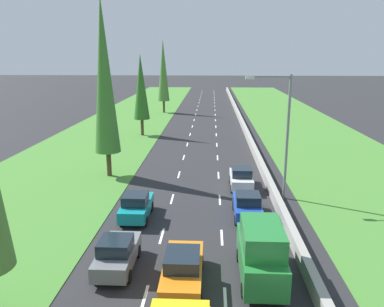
{
  "coord_description": "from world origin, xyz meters",
  "views": [
    {
      "loc": [
        1.05,
        0.46,
        10.22
      ],
      "look_at": [
        -0.82,
        37.58,
        0.79
      ],
      "focal_mm": 36.12,
      "sensor_mm": 36.0,
      "label": 1
    }
  ],
  "objects_px": {
    "teal_hatchback_left_lane": "(136,206)",
    "white_hatchback_right_lane": "(241,178)",
    "grey_hatchback_left_lane": "(117,254)",
    "orange_sedan_centre_lane": "(183,269)",
    "blue_hatchback_right_lane": "(247,206)",
    "poplar_tree_third": "(141,87)",
    "poplar_tree_fourth": "(163,71)",
    "street_light_mast": "(283,128)",
    "poplar_tree_second": "(104,77)",
    "green_van_right_lane": "(261,252)"
  },
  "relations": [
    {
      "from": "white_hatchback_right_lane",
      "to": "poplar_tree_second",
      "type": "bearing_deg",
      "value": 166.86
    },
    {
      "from": "teal_hatchback_left_lane",
      "to": "poplar_tree_second",
      "type": "relative_size",
      "value": 0.26
    },
    {
      "from": "poplar_tree_second",
      "to": "street_light_mast",
      "type": "xyz_separation_m",
      "value": [
        13.92,
        -4.74,
        -3.32
      ]
    },
    {
      "from": "green_van_right_lane",
      "to": "poplar_tree_fourth",
      "type": "height_order",
      "value": "poplar_tree_fourth"
    },
    {
      "from": "poplar_tree_second",
      "to": "street_light_mast",
      "type": "relative_size",
      "value": 1.67
    },
    {
      "from": "grey_hatchback_left_lane",
      "to": "orange_sedan_centre_lane",
      "type": "height_order",
      "value": "grey_hatchback_left_lane"
    },
    {
      "from": "poplar_tree_fourth",
      "to": "grey_hatchback_left_lane",
      "type": "bearing_deg",
      "value": -85.5
    },
    {
      "from": "white_hatchback_right_lane",
      "to": "teal_hatchback_left_lane",
      "type": "relative_size",
      "value": 1.0
    },
    {
      "from": "orange_sedan_centre_lane",
      "to": "poplar_tree_second",
      "type": "xyz_separation_m",
      "value": [
        -7.63,
        16.19,
        7.74
      ]
    },
    {
      "from": "grey_hatchback_left_lane",
      "to": "poplar_tree_third",
      "type": "xyz_separation_m",
      "value": [
        -4.54,
        32.81,
        5.46
      ]
    },
    {
      "from": "poplar_tree_fourth",
      "to": "street_light_mast",
      "type": "distance_m",
      "value": 45.71
    },
    {
      "from": "grey_hatchback_left_lane",
      "to": "orange_sedan_centre_lane",
      "type": "distance_m",
      "value": 3.49
    },
    {
      "from": "teal_hatchback_left_lane",
      "to": "poplar_tree_fourth",
      "type": "bearing_deg",
      "value": 94.8
    },
    {
      "from": "orange_sedan_centre_lane",
      "to": "white_hatchback_right_lane",
      "type": "bearing_deg",
      "value": 74.96
    },
    {
      "from": "grey_hatchback_left_lane",
      "to": "orange_sedan_centre_lane",
      "type": "xyz_separation_m",
      "value": [
        3.3,
        -1.14,
        -0.02
      ]
    },
    {
      "from": "blue_hatchback_right_lane",
      "to": "poplar_tree_second",
      "type": "relative_size",
      "value": 0.26
    },
    {
      "from": "teal_hatchback_left_lane",
      "to": "orange_sedan_centre_lane",
      "type": "bearing_deg",
      "value": -64.23
    },
    {
      "from": "green_van_right_lane",
      "to": "street_light_mast",
      "type": "xyz_separation_m",
      "value": [
        2.7,
        10.84,
        3.83
      ]
    },
    {
      "from": "white_hatchback_right_lane",
      "to": "poplar_tree_second",
      "type": "distance_m",
      "value": 13.91
    },
    {
      "from": "white_hatchback_right_lane",
      "to": "poplar_tree_second",
      "type": "xyz_separation_m",
      "value": [
        -11.27,
        2.63,
        7.71
      ]
    },
    {
      "from": "green_van_right_lane",
      "to": "teal_hatchback_left_lane",
      "type": "xyz_separation_m",
      "value": [
        -7.12,
        6.7,
        -0.56
      ]
    },
    {
      "from": "blue_hatchback_right_lane",
      "to": "white_hatchback_right_lane",
      "type": "relative_size",
      "value": 1.0
    },
    {
      "from": "teal_hatchback_left_lane",
      "to": "street_light_mast",
      "type": "distance_m",
      "value": 11.53
    },
    {
      "from": "teal_hatchback_left_lane",
      "to": "white_hatchback_right_lane",
      "type": "bearing_deg",
      "value": 41.02
    },
    {
      "from": "blue_hatchback_right_lane",
      "to": "poplar_tree_second",
      "type": "xyz_separation_m",
      "value": [
        -11.24,
        8.45,
        7.71
      ]
    },
    {
      "from": "blue_hatchback_right_lane",
      "to": "grey_hatchback_left_lane",
      "type": "bearing_deg",
      "value": -136.31
    },
    {
      "from": "poplar_tree_second",
      "to": "orange_sedan_centre_lane",
      "type": "bearing_deg",
      "value": -64.78
    },
    {
      "from": "poplar_tree_fourth",
      "to": "street_light_mast",
      "type": "bearing_deg",
      "value": -72.38
    },
    {
      "from": "green_van_right_lane",
      "to": "orange_sedan_centre_lane",
      "type": "relative_size",
      "value": 1.09
    },
    {
      "from": "poplar_tree_second",
      "to": "white_hatchback_right_lane",
      "type": "bearing_deg",
      "value": -13.14
    },
    {
      "from": "grey_hatchback_left_lane",
      "to": "poplar_tree_second",
      "type": "distance_m",
      "value": 17.45
    },
    {
      "from": "green_van_right_lane",
      "to": "white_hatchback_right_lane",
      "type": "bearing_deg",
      "value": 89.77
    },
    {
      "from": "poplar_tree_second",
      "to": "green_van_right_lane",
      "type": "bearing_deg",
      "value": -54.24
    },
    {
      "from": "blue_hatchback_right_lane",
      "to": "poplar_tree_third",
      "type": "relative_size",
      "value": 0.37
    },
    {
      "from": "orange_sedan_centre_lane",
      "to": "street_light_mast",
      "type": "bearing_deg",
      "value": 61.24
    },
    {
      "from": "poplar_tree_second",
      "to": "poplar_tree_third",
      "type": "relative_size",
      "value": 1.43
    },
    {
      "from": "blue_hatchback_right_lane",
      "to": "street_light_mast",
      "type": "height_order",
      "value": "street_light_mast"
    },
    {
      "from": "green_van_right_lane",
      "to": "teal_hatchback_left_lane",
      "type": "bearing_deg",
      "value": 136.74
    },
    {
      "from": "blue_hatchback_right_lane",
      "to": "street_light_mast",
      "type": "bearing_deg",
      "value": 54.21
    },
    {
      "from": "white_hatchback_right_lane",
      "to": "poplar_tree_third",
      "type": "xyz_separation_m",
      "value": [
        -11.49,
        20.39,
        5.46
      ]
    },
    {
      "from": "blue_hatchback_right_lane",
      "to": "poplar_tree_third",
      "type": "height_order",
      "value": "poplar_tree_third"
    },
    {
      "from": "green_van_right_lane",
      "to": "blue_hatchback_right_lane",
      "type": "bearing_deg",
      "value": 89.83
    },
    {
      "from": "green_van_right_lane",
      "to": "orange_sedan_centre_lane",
      "type": "distance_m",
      "value": 3.69
    },
    {
      "from": "street_light_mast",
      "to": "orange_sedan_centre_lane",
      "type": "bearing_deg",
      "value": -118.76
    },
    {
      "from": "grey_hatchback_left_lane",
      "to": "street_light_mast",
      "type": "xyz_separation_m",
      "value": [
        9.59,
        10.31,
        4.4
      ]
    },
    {
      "from": "blue_hatchback_right_lane",
      "to": "grey_hatchback_left_lane",
      "type": "distance_m",
      "value": 9.55
    },
    {
      "from": "white_hatchback_right_lane",
      "to": "street_light_mast",
      "type": "height_order",
      "value": "street_light_mast"
    },
    {
      "from": "teal_hatchback_left_lane",
      "to": "blue_hatchback_right_lane",
      "type": "bearing_deg",
      "value": 3.4
    },
    {
      "from": "grey_hatchback_left_lane",
      "to": "poplar_tree_second",
      "type": "xyz_separation_m",
      "value": [
        -4.33,
        15.05,
        7.71
      ]
    },
    {
      "from": "poplar_tree_second",
      "to": "poplar_tree_third",
      "type": "distance_m",
      "value": 17.9
    }
  ]
}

